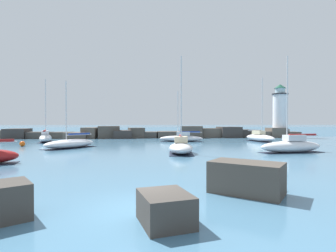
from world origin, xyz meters
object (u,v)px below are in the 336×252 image
(lighthouse, at_px, (280,115))
(sailboat_moored_3, at_px, (181,138))
(sailboat_moored_4, at_px, (70,144))
(sailboat_moored_6, at_px, (260,137))
(sailboat_moored_1, at_px, (45,137))
(sailboat_moored_0, at_px, (181,147))
(sailboat_moored_5, at_px, (292,146))
(mooring_buoy_orange_near, at_px, (22,144))

(lighthouse, xyz_separation_m, sailboat_moored_3, (-23.30, -11.41, -4.34))
(sailboat_moored_4, xyz_separation_m, sailboat_moored_6, (29.17, 9.34, 0.14))
(lighthouse, bearing_deg, sailboat_moored_3, -153.92)
(sailboat_moored_1, bearing_deg, sailboat_moored_0, -40.74)
(sailboat_moored_0, height_order, sailboat_moored_1, sailboat_moored_1)
(lighthouse, xyz_separation_m, sailboat_moored_1, (-46.27, -10.29, -4.22))
(sailboat_moored_0, relative_size, sailboat_moored_1, 0.95)
(sailboat_moored_3, bearing_deg, sailboat_moored_6, -2.75)
(sailboat_moored_4, bearing_deg, sailboat_moored_5, -14.68)
(lighthouse, height_order, sailboat_moored_4, lighthouse)
(lighthouse, xyz_separation_m, sailboat_moored_0, (-25.43, -28.24, -4.27))
(lighthouse, bearing_deg, sailboat_moored_4, -151.22)
(sailboat_moored_0, distance_m, sailboat_moored_1, 27.51)
(sailboat_moored_1, relative_size, sailboat_moored_6, 0.97)
(sailboat_moored_1, bearing_deg, sailboat_moored_5, -28.35)
(sailboat_moored_0, xyz_separation_m, sailboat_moored_5, (12.25, 0.10, 0.06))
(sailboat_moored_4, xyz_separation_m, sailboat_moored_5, (25.76, -6.75, 0.16))
(lighthouse, distance_m, sailboat_moored_3, 26.31)
(lighthouse, height_order, sailboat_moored_5, lighthouse)
(mooring_buoy_orange_near, bearing_deg, sailboat_moored_4, -21.45)
(sailboat_moored_0, bearing_deg, sailboat_moored_5, 0.46)
(lighthouse, bearing_deg, sailboat_moored_5, -115.10)
(sailboat_moored_5, relative_size, mooring_buoy_orange_near, 11.40)
(sailboat_moored_5, bearing_deg, sailboat_moored_1, 151.65)
(sailboat_moored_6, bearing_deg, sailboat_moored_4, -162.25)
(sailboat_moored_1, height_order, sailboat_moored_3, sailboat_moored_1)
(sailboat_moored_5, bearing_deg, sailboat_moored_6, 78.06)
(mooring_buoy_orange_near, bearing_deg, sailboat_moored_5, -16.21)
(sailboat_moored_3, height_order, sailboat_moored_6, sailboat_moored_6)
(sailboat_moored_1, relative_size, sailboat_moored_5, 1.01)
(mooring_buoy_orange_near, bearing_deg, lighthouse, 21.88)
(sailboat_moored_3, height_order, sailboat_moored_5, sailboat_moored_5)
(sailboat_moored_0, relative_size, sailboat_moored_5, 0.97)
(lighthouse, distance_m, sailboat_moored_0, 38.24)
(sailboat_moored_3, xyz_separation_m, sailboat_moored_4, (-15.64, -9.99, -0.04))
(sailboat_moored_1, bearing_deg, sailboat_moored_6, -2.77)
(sailboat_moored_3, distance_m, sailboat_moored_5, 19.56)
(sailboat_moored_3, bearing_deg, sailboat_moored_0, -97.20)
(sailboat_moored_5, relative_size, sailboat_moored_6, 0.96)
(mooring_buoy_orange_near, bearing_deg, sailboat_moored_6, 10.11)
(lighthouse, relative_size, mooring_buoy_orange_near, 12.63)
(sailboat_moored_4, xyz_separation_m, mooring_buoy_orange_near, (-7.24, 2.85, -0.22))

